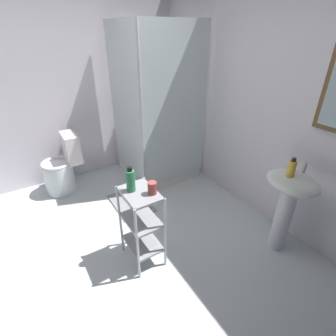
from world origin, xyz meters
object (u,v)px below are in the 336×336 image
at_px(bath_mat, 131,203).
at_px(body_wash_bottle_green, 131,180).
at_px(toilet, 62,169).
at_px(pedestal_sink, 288,198).
at_px(storage_cart, 142,221).
at_px(rinse_cup, 152,188).
at_px(shower_stall, 155,146).
at_px(hand_soap_bottle, 292,168).

bearing_deg(bath_mat, body_wash_bottle_green, -20.33).
bearing_deg(body_wash_bottle_green, toilet, -168.14).
relative_size(pedestal_sink, storage_cart, 1.09).
distance_m(pedestal_sink, bath_mat, 1.77).
xyz_separation_m(storage_cart, rinse_cup, (0.07, 0.08, 0.36)).
xyz_separation_m(shower_stall, toilet, (-0.29, -1.21, -0.15)).
distance_m(toilet, bath_mat, 1.00).
bearing_deg(hand_soap_bottle, pedestal_sink, 60.13).
bearing_deg(pedestal_sink, rinse_cup, -114.04).
distance_m(pedestal_sink, storage_cart, 1.32).
xyz_separation_m(hand_soap_bottle, body_wash_bottle_green, (-0.60, -1.19, -0.05)).
relative_size(pedestal_sink, body_wash_bottle_green, 3.68).
distance_m(toilet, body_wash_bottle_green, 1.63).
relative_size(hand_soap_bottle, body_wash_bottle_green, 0.76).
bearing_deg(storage_cart, toilet, -166.95).
xyz_separation_m(toilet, body_wash_bottle_green, (1.51, 0.32, 0.52)).
relative_size(pedestal_sink, hand_soap_bottle, 4.82).
distance_m(pedestal_sink, toilet, 2.64).
xyz_separation_m(shower_stall, pedestal_sink, (1.84, 0.34, 0.12)).
height_order(storage_cart, bath_mat, storage_cart).
height_order(hand_soap_bottle, rinse_cup, hand_soap_bottle).
bearing_deg(shower_stall, hand_soap_bottle, 9.44).
bearing_deg(pedestal_sink, body_wash_bottle_green, -116.73).
bearing_deg(hand_soap_bottle, body_wash_bottle_green, -116.63).
height_order(shower_stall, pedestal_sink, shower_stall).
bearing_deg(shower_stall, toilet, -103.73).
relative_size(pedestal_sink, toilet, 1.07).
bearing_deg(bath_mat, pedestal_sink, 34.21).
xyz_separation_m(rinse_cup, bath_mat, (-0.90, 0.16, -0.78)).
bearing_deg(storage_cart, rinse_cup, 49.22).
bearing_deg(storage_cart, body_wash_bottle_green, -141.40).
bearing_deg(hand_soap_bottle, storage_cart, -115.22).
bearing_deg(storage_cart, hand_soap_bottle, 64.78).
height_order(pedestal_sink, storage_cart, pedestal_sink).
height_order(shower_stall, body_wash_bottle_green, shower_stall).
xyz_separation_m(hand_soap_bottle, bath_mat, (-1.36, -0.90, -0.88)).
distance_m(toilet, storage_cart, 1.62).
bearing_deg(body_wash_bottle_green, storage_cart, 38.60).
relative_size(pedestal_sink, bath_mat, 1.35).
bearing_deg(toilet, body_wash_bottle_green, 11.86).
bearing_deg(hand_soap_bottle, rinse_cup, -113.83).
bearing_deg(body_wash_bottle_green, pedestal_sink, 63.27).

